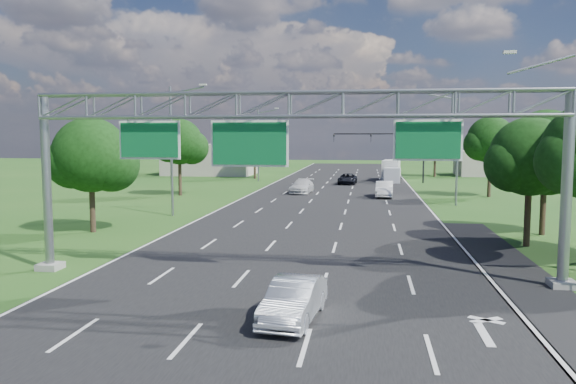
% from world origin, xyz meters
% --- Properties ---
extents(ground, '(220.00, 220.00, 0.00)m').
position_xyz_m(ground, '(0.00, 30.00, 0.00)').
color(ground, '#1F4D17').
rests_on(ground, ground).
extents(road, '(18.00, 180.00, 0.02)m').
position_xyz_m(road, '(0.00, 30.00, 0.00)').
color(road, black).
rests_on(road, ground).
extents(road_flare, '(3.00, 30.00, 0.02)m').
position_xyz_m(road_flare, '(10.20, 14.00, 0.00)').
color(road_flare, black).
rests_on(road_flare, ground).
extents(sign_gantry, '(23.50, 1.00, 9.56)m').
position_xyz_m(sign_gantry, '(0.33, 12.00, 6.89)').
color(sign_gantry, gray).
rests_on(sign_gantry, ground).
extents(traffic_signal, '(12.21, 0.24, 7.00)m').
position_xyz_m(traffic_signal, '(7.48, 65.00, 5.17)').
color(traffic_signal, black).
rests_on(traffic_signal, ground).
extents(streetlight_l_near, '(2.97, 0.22, 10.16)m').
position_xyz_m(streetlight_l_near, '(-11.30, 30.00, 5.58)').
color(streetlight_l_near, gray).
rests_on(streetlight_l_near, ground).
extents(streetlight_l_far, '(2.97, 0.22, 10.16)m').
position_xyz_m(streetlight_l_far, '(-11.30, 65.00, 5.58)').
color(streetlight_l_far, gray).
rests_on(streetlight_l_far, ground).
extents(streetlight_r_mid, '(2.97, 0.22, 10.16)m').
position_xyz_m(streetlight_r_mid, '(11.30, 40.00, 5.58)').
color(streetlight_r_mid, gray).
rests_on(streetlight_r_mid, ground).
extents(tree_verge_la, '(5.76, 4.80, 7.40)m').
position_xyz_m(tree_verge_la, '(-13.92, 22.04, 4.76)').
color(tree_verge_la, '#2D2116').
rests_on(tree_verge_la, ground).
extents(tree_verge_lb, '(5.76, 4.80, 8.06)m').
position_xyz_m(tree_verge_lb, '(-15.92, 45.04, 5.41)').
color(tree_verge_lb, '#2D2116').
rests_on(tree_verge_lb, ground).
extents(tree_verge_lc, '(5.76, 4.80, 7.62)m').
position_xyz_m(tree_verge_lc, '(-12.92, 70.04, 4.98)').
color(tree_verge_lc, '#2D2116').
rests_on(tree_verge_lc, ground).
extents(tree_verge_rd, '(5.76, 4.80, 8.28)m').
position_xyz_m(tree_verge_rd, '(16.08, 48.04, 5.63)').
color(tree_verge_rd, '#2D2116').
rests_on(tree_verge_rd, ground).
extents(tree_verge_re, '(5.76, 4.80, 7.84)m').
position_xyz_m(tree_verge_re, '(14.08, 78.04, 5.20)').
color(tree_verge_re, '#2D2116').
rests_on(tree_verge_re, ground).
extents(building_left, '(14.00, 10.00, 5.00)m').
position_xyz_m(building_left, '(-22.00, 78.00, 2.50)').
color(building_left, '#A69D8C').
rests_on(building_left, ground).
extents(building_right, '(12.00, 9.00, 4.00)m').
position_xyz_m(building_right, '(24.00, 82.00, 2.00)').
color(building_right, '#A69D8C').
rests_on(building_right, ground).
extents(silver_sedan, '(1.99, 4.42, 1.41)m').
position_xyz_m(silver_sedan, '(1.16, 6.39, 0.70)').
color(silver_sedan, silver).
rests_on(silver_sedan, ground).
extents(car_queue_a, '(2.50, 5.31, 1.50)m').
position_xyz_m(car_queue_a, '(-3.54, 49.30, 0.75)').
color(car_queue_a, silver).
rests_on(car_queue_a, ground).
extents(car_queue_b, '(2.50, 5.04, 1.37)m').
position_xyz_m(car_queue_b, '(1.00, 61.99, 0.69)').
color(car_queue_b, black).
rests_on(car_queue_b, ground).
extents(car_queue_d, '(1.91, 4.99, 1.62)m').
position_xyz_m(car_queue_d, '(5.32, 46.33, 0.81)').
color(car_queue_d, silver).
rests_on(car_queue_d, ground).
extents(box_truck, '(2.83, 7.91, 2.92)m').
position_xyz_m(box_truck, '(6.91, 67.77, 1.40)').
color(box_truck, silver).
rests_on(box_truck, ground).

